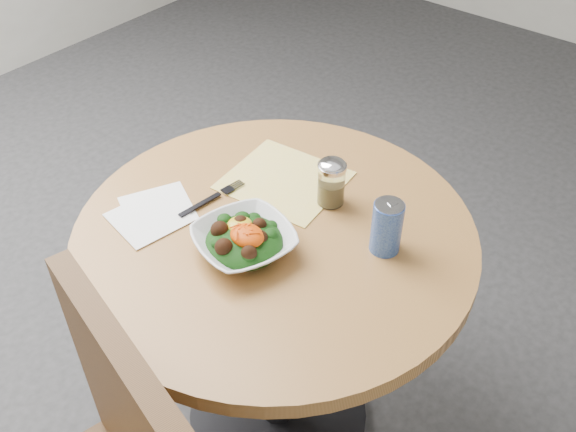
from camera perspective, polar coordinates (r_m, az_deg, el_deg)
name	(u,v)px	position (r m, az deg, el deg)	size (l,w,h in m)	color
ground	(278,415)	(2.01, -0.89, -17.25)	(6.00, 6.00, 0.00)	#2A2A2C
table	(276,289)	(1.56, -1.10, -6.53)	(0.90, 0.90, 0.75)	black
cloth_napkin	(284,180)	(1.56, -0.33, 3.20)	(0.27, 0.24, 0.00)	#E6BA0C
paper_napkins	(153,213)	(1.50, -11.88, 0.28)	(0.21, 0.23, 0.00)	white
salad_bowl	(244,240)	(1.36, -3.92, -2.17)	(0.26, 0.26, 0.08)	silver
fork	(214,197)	(1.51, -6.59, 1.66)	(0.04, 0.18, 0.00)	black
spice_shaker	(331,182)	(1.46, 3.87, 3.00)	(0.07, 0.07, 0.12)	silver
beverage_can	(387,227)	(1.35, 8.77, -0.96)	(0.07, 0.07, 0.13)	#0D2595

